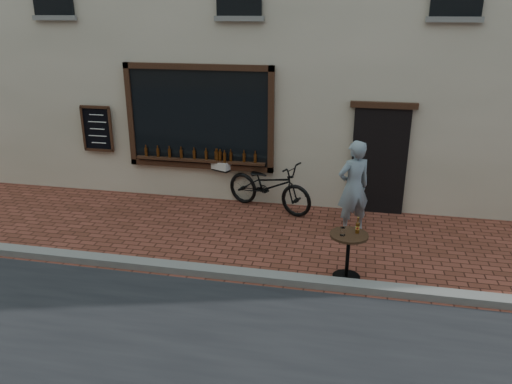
# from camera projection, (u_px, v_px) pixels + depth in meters

# --- Properties ---
(ground) EXTENTS (90.00, 90.00, 0.00)m
(ground) POSITION_uv_depth(u_px,v_px,m) (253.00, 286.00, 7.74)
(ground) COLOR #5C2B1D
(ground) RESTS_ON ground
(kerb) EXTENTS (90.00, 0.25, 0.12)m
(kerb) POSITION_uv_depth(u_px,v_px,m) (256.00, 276.00, 7.90)
(kerb) COLOR slate
(kerb) RESTS_ON ground
(cargo_bicycle) EXTENTS (2.40, 1.49, 1.14)m
(cargo_bicycle) POSITION_uv_depth(u_px,v_px,m) (267.00, 185.00, 10.51)
(cargo_bicycle) COLOR black
(cargo_bicycle) RESTS_ON ground
(bistro_table) EXTENTS (0.60, 0.60, 1.03)m
(bistro_table) POSITION_uv_depth(u_px,v_px,m) (348.00, 247.00, 7.78)
(bistro_table) COLOR black
(bistro_table) RESTS_ON ground
(pedestrian) EXTENTS (0.79, 0.71, 1.80)m
(pedestrian) POSITION_uv_depth(u_px,v_px,m) (353.00, 187.00, 9.30)
(pedestrian) COLOR gray
(pedestrian) RESTS_ON ground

